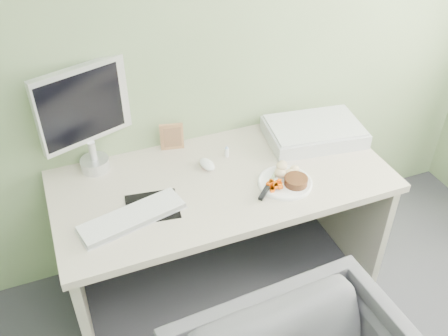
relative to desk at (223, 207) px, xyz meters
name	(u,v)px	position (x,y,z in m)	size (l,w,h in m)	color
wall_back	(193,24)	(0.00, 0.38, 0.80)	(3.50, 3.50, 0.00)	gray
desk	(223,207)	(0.00, 0.00, 0.00)	(1.60, 0.75, 0.73)	#BFB0A0
plate	(285,183)	(0.26, -0.15, 0.19)	(0.26, 0.26, 0.01)	white
steak	(296,181)	(0.29, -0.18, 0.21)	(0.11, 0.11, 0.04)	black
potato_pile	(285,168)	(0.28, -0.09, 0.23)	(0.11, 0.08, 0.06)	#A57F50
carrot_heap	(276,183)	(0.20, -0.17, 0.22)	(0.07, 0.06, 0.05)	#DC4B04
steak_knife	(267,188)	(0.15, -0.17, 0.21)	(0.19, 0.18, 0.02)	silver
mousepad	(152,206)	(-0.37, -0.07, 0.18)	(0.23, 0.20, 0.00)	black
keyboard	(132,217)	(-0.47, -0.12, 0.20)	(0.46, 0.14, 0.02)	white
computer_mouse	(207,164)	(-0.04, 0.11, 0.20)	(0.06, 0.11, 0.04)	white
photo_frame	(172,137)	(-0.15, 0.32, 0.26)	(0.12, 0.01, 0.15)	#A3744C
eyedrop_bottle	(227,151)	(0.08, 0.16, 0.21)	(0.02, 0.02, 0.07)	white
scanner	(314,132)	(0.57, 0.14, 0.22)	(0.49, 0.33, 0.08)	silver
monitor	(85,114)	(-0.55, 0.31, 0.48)	(0.43, 0.19, 0.53)	silver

